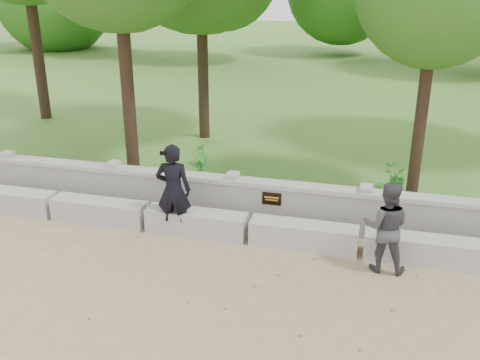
{
  "coord_description": "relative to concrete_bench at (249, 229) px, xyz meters",
  "views": [
    {
      "loc": [
        2.11,
        -6.54,
        4.55
      ],
      "look_at": [
        -0.17,
        1.95,
        1.14
      ],
      "focal_mm": 40.0,
      "sensor_mm": 36.0,
      "label": 1
    }
  ],
  "objects": [
    {
      "name": "shrub_c",
      "position": [
        2.57,
        2.57,
        0.3
      ],
      "size": [
        0.62,
        0.58,
        0.55
      ],
      "primitive_type": "imported",
      "rotation": [
        0.0,
        0.0,
        3.5
      ],
      "color": "#368B2F",
      "rests_on": "lawn"
    },
    {
      "name": "shrub_b",
      "position": [
        2.29,
        1.42,
        0.29
      ],
      "size": [
        0.38,
        0.38,
        0.54
      ],
      "primitive_type": "imported",
      "rotation": [
        0.0,
        0.0,
        2.42
      ],
      "color": "#368B2F",
      "rests_on": "lawn"
    },
    {
      "name": "parapet_wall",
      "position": [
        0.0,
        0.7,
        0.24
      ],
      "size": [
        12.5,
        0.35,
        0.9
      ],
      "color": "#A09E97",
      "rests_on": "ground"
    },
    {
      "name": "concrete_bench",
      "position": [
        0.0,
        0.0,
        0.0
      ],
      "size": [
        11.9,
        0.45,
        0.45
      ],
      "color": "#ABA8A1",
      "rests_on": "ground"
    },
    {
      "name": "shrub_d",
      "position": [
        -1.92,
        2.99,
        0.3
      ],
      "size": [
        0.4,
        0.41,
        0.54
      ],
      "primitive_type": "imported",
      "rotation": [
        0.0,
        0.0,
        5.41
      ],
      "color": "#368B2F",
      "rests_on": "lawn"
    },
    {
      "name": "visitor_left",
      "position": [
        2.37,
        -0.42,
        0.54
      ],
      "size": [
        0.75,
        0.59,
        1.53
      ],
      "color": "#3F3E43",
      "rests_on": "ground"
    },
    {
      "name": "ground",
      "position": [
        -0.0,
        -1.9,
        -0.22
      ],
      "size": [
        80.0,
        80.0,
        0.0
      ],
      "primitive_type": "plane",
      "color": "tan",
      "rests_on": "ground"
    },
    {
      "name": "lawn",
      "position": [
        -0.0,
        12.1,
        -0.1
      ],
      "size": [
        40.0,
        22.0,
        0.25
      ],
      "primitive_type": "cube",
      "color": "#3F6C22",
      "rests_on": "ground"
    },
    {
      "name": "man_main",
      "position": [
        -1.38,
        -0.1,
        0.65
      ],
      "size": [
        0.69,
        0.62,
        1.75
      ],
      "color": "black",
      "rests_on": "ground"
    },
    {
      "name": "shrub_a",
      "position": [
        -1.66,
        2.16,
        0.34
      ],
      "size": [
        0.39,
        0.33,
        0.64
      ],
      "primitive_type": "imported",
      "rotation": [
        0.0,
        0.0,
        0.35
      ],
      "color": "#368B2F",
      "rests_on": "lawn"
    }
  ]
}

